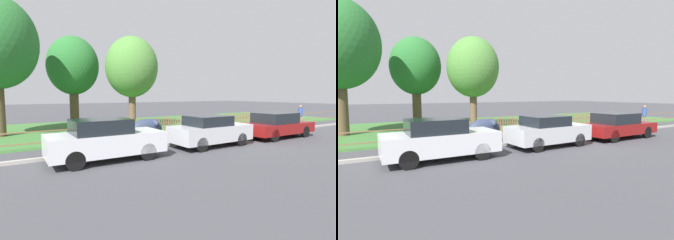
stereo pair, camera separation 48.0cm
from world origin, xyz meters
The scene contains 11 objects.
ground_plane centered at (0.00, 0.00, 0.00)m, with size 120.00×120.00×0.00m, color #424247.
kerb_stone centered at (0.00, 0.10, 0.06)m, with size 34.33×0.20×0.12m, color #9E998E.
grass_strip centered at (0.00, 7.90, 0.01)m, with size 34.33×11.52×0.01m, color #3D7033.
park_fence centered at (0.00, 2.15, 0.55)m, with size 34.33×0.05×1.09m.
parked_car_silver_hatchback centered at (-7.02, -1.02, 0.75)m, with size 4.04×1.77×1.49m.
parked_car_black_saloon centered at (-2.16, -1.04, 0.71)m, with size 3.82×1.72×1.39m.
parked_car_navy_estate centered at (2.48, -1.15, 0.69)m, with size 4.34×1.79×1.36m.
covered_motorcycle centered at (-4.31, 0.97, 0.71)m, with size 1.82×0.88×1.18m.
tree_behind_motorcycle centered at (-5.62, 9.86, 4.33)m, with size 3.61×3.61×6.47m.
tree_mid_park centered at (-2.48, 6.65, 4.15)m, with size 3.56×3.56×6.24m.
pedestrian_near_fence centered at (8.78, 1.30, 0.87)m, with size 0.43×0.43×1.54m.
Camera 1 is at (-10.02, -9.93, 2.34)m, focal length 28.00 mm.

